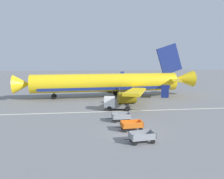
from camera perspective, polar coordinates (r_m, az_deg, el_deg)
ground_plane at (r=26.70m, az=4.72°, el=-10.37°), size 220.00×220.00×0.00m
apron_stripe at (r=35.57m, az=1.63°, el=-5.52°), size 120.00×0.36×0.01m
airplane at (r=46.80m, az=-0.37°, el=1.66°), size 37.62×30.27×11.34m
baggage_cart_nearest at (r=23.24m, az=7.60°, el=-11.76°), size 3.61×1.67×1.07m
baggage_cart_second_in_row at (r=26.72m, az=4.98°, el=-8.99°), size 3.60×1.60×1.07m
baggage_cart_third_in_row at (r=30.16m, az=2.37°, el=-6.93°), size 3.57×1.47×1.07m
service_truck_beside_carts at (r=36.21m, az=0.12°, el=-3.49°), size 4.56×2.42×2.10m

